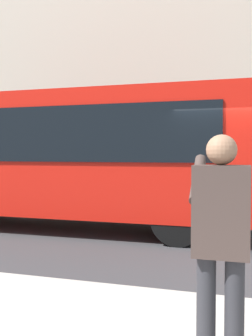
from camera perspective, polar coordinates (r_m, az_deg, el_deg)
The scene contains 4 objects.
ground_plane at distance 7.92m, azimuth 17.38°, elevation -10.39°, with size 60.00×60.00×0.00m, color #38383A.
building_facade_far at distance 15.15m, azimuth 17.30°, elevation 18.49°, with size 28.00×1.55×12.00m.
red_bus at distance 8.99m, azimuth -10.44°, elevation 1.97°, with size 9.05×2.54×3.08m.
pedestrian_photographer at distance 2.85m, azimuth 14.21°, elevation -9.46°, with size 0.53×0.52×1.70m.
Camera 1 is at (0.14, 7.74, 1.71)m, focal length 40.36 mm.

